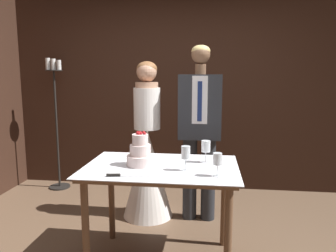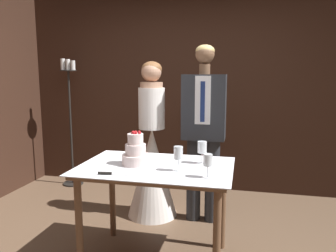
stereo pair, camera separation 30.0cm
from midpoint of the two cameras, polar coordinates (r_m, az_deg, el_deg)
wall_back at (r=4.45m, az=5.89°, el=6.87°), size 4.75×0.12×2.77m
cake_table at (r=2.67m, az=1.14°, el=-9.13°), size 1.22×0.83×0.82m
tiered_cake at (r=2.65m, az=-2.44°, el=-4.68°), size 0.22×0.22×0.28m
cake_knife at (r=2.41m, az=-5.71°, el=-8.36°), size 0.41×0.08×0.02m
wine_glass_near at (r=2.35m, az=10.63°, el=-6.11°), size 0.07×0.07×0.17m
wine_glass_middle at (r=2.48m, az=5.28°, el=-4.94°), size 0.07×0.07×0.19m
wine_glass_far at (r=2.71m, az=9.14°, el=-3.88°), size 0.08×0.08×0.18m
bride at (r=3.57m, az=-0.39°, el=-6.06°), size 0.54×0.54×1.68m
groom at (r=3.40m, az=8.76°, el=-0.03°), size 0.44×0.25×1.84m
candle_stand at (r=4.68m, az=-14.91°, el=0.95°), size 0.28×0.28×1.76m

